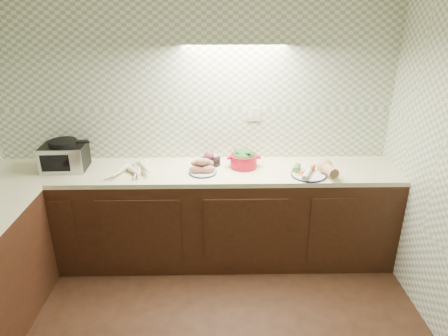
{
  "coord_description": "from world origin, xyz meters",
  "views": [
    {
      "loc": [
        0.21,
        -1.73,
        2.27
      ],
      "look_at": [
        0.27,
        1.25,
        1.02
      ],
      "focal_mm": 32.0,
      "sensor_mm": 36.0,
      "label": 1
    }
  ],
  "objects_px": {
    "sweet_potato_plate": "(202,168)",
    "onion_bowl": "(211,159)",
    "veg_plate": "(316,169)",
    "dutch_oven": "(244,159)",
    "toaster_oven": "(64,156)",
    "parsnip_pile": "(135,168)"
  },
  "relations": [
    {
      "from": "sweet_potato_plate",
      "to": "onion_bowl",
      "type": "bearing_deg",
      "value": 70.06
    },
    {
      "from": "veg_plate",
      "to": "onion_bowl",
      "type": "bearing_deg",
      "value": 164.44
    },
    {
      "from": "dutch_oven",
      "to": "veg_plate",
      "type": "xyz_separation_m",
      "value": [
        0.61,
        -0.18,
        -0.03
      ]
    },
    {
      "from": "toaster_oven",
      "to": "sweet_potato_plate",
      "type": "height_order",
      "value": "toaster_oven"
    },
    {
      "from": "parsnip_pile",
      "to": "onion_bowl",
      "type": "height_order",
      "value": "onion_bowl"
    },
    {
      "from": "dutch_oven",
      "to": "sweet_potato_plate",
      "type": "bearing_deg",
      "value": -163.97
    },
    {
      "from": "toaster_oven",
      "to": "veg_plate",
      "type": "distance_m",
      "value": 2.18
    },
    {
      "from": "veg_plate",
      "to": "parsnip_pile",
      "type": "bearing_deg",
      "value": 176.56
    },
    {
      "from": "sweet_potato_plate",
      "to": "dutch_oven",
      "type": "xyz_separation_m",
      "value": [
        0.36,
        0.12,
        0.03
      ]
    },
    {
      "from": "toaster_oven",
      "to": "veg_plate",
      "type": "height_order",
      "value": "toaster_oven"
    },
    {
      "from": "parsnip_pile",
      "to": "dutch_oven",
      "type": "xyz_separation_m",
      "value": [
        0.94,
        0.09,
        0.05
      ]
    },
    {
      "from": "dutch_oven",
      "to": "onion_bowl",
      "type": "bearing_deg",
      "value": 164.11
    },
    {
      "from": "dutch_oven",
      "to": "toaster_oven",
      "type": "bearing_deg",
      "value": 177.37
    },
    {
      "from": "sweet_potato_plate",
      "to": "onion_bowl",
      "type": "xyz_separation_m",
      "value": [
        0.07,
        0.19,
        -0.0
      ]
    },
    {
      "from": "toaster_oven",
      "to": "veg_plate",
      "type": "relative_size",
      "value": 1.05
    },
    {
      "from": "toaster_oven",
      "to": "onion_bowl",
      "type": "relative_size",
      "value": 2.25
    },
    {
      "from": "toaster_oven",
      "to": "veg_plate",
      "type": "xyz_separation_m",
      "value": [
        2.18,
        -0.17,
        -0.07
      ]
    },
    {
      "from": "toaster_oven",
      "to": "onion_bowl",
      "type": "height_order",
      "value": "toaster_oven"
    },
    {
      "from": "sweet_potato_plate",
      "to": "onion_bowl",
      "type": "height_order",
      "value": "sweet_potato_plate"
    },
    {
      "from": "parsnip_pile",
      "to": "veg_plate",
      "type": "height_order",
      "value": "veg_plate"
    },
    {
      "from": "onion_bowl",
      "to": "dutch_oven",
      "type": "relative_size",
      "value": 0.56
    },
    {
      "from": "veg_plate",
      "to": "toaster_oven",
      "type": "bearing_deg",
      "value": 175.41
    }
  ]
}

